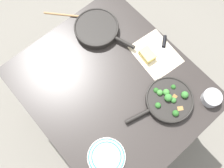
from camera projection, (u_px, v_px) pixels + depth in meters
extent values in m
plane|color=slate|center=(112.00, 114.00, 2.30)|extent=(14.00, 14.00, 0.00)
cube|color=#2D2826|center=(112.00, 86.00, 1.58)|extent=(1.15, 1.00, 0.03)
cylinder|color=#BCBCC1|center=(28.00, 91.00, 1.98)|extent=(0.05, 0.05, 0.75)
cylinder|color=#BCBCC1|center=(111.00, 28.00, 2.18)|extent=(0.05, 0.05, 0.75)
cylinder|color=#BCBCC1|center=(199.00, 115.00, 1.91)|extent=(0.05, 0.05, 0.75)
cylinder|color=black|center=(169.00, 100.00, 1.51)|extent=(0.29, 0.29, 0.04)
torus|color=black|center=(170.00, 99.00, 1.50)|extent=(0.29, 0.29, 0.01)
cylinder|color=black|center=(137.00, 116.00, 1.47)|extent=(0.06, 0.16, 0.02)
cylinder|color=#357027|center=(159.00, 94.00, 1.52)|extent=(0.01, 0.01, 0.02)
sphere|color=#428438|center=(160.00, 93.00, 1.50)|extent=(0.04, 0.04, 0.04)
cylinder|color=#205218|center=(173.00, 88.00, 1.54)|extent=(0.01, 0.01, 0.02)
sphere|color=#286023|center=(173.00, 87.00, 1.52)|extent=(0.03, 0.03, 0.03)
cylinder|color=#205218|center=(175.00, 114.00, 1.48)|extent=(0.01, 0.01, 0.02)
sphere|color=#286023|center=(176.00, 113.00, 1.46)|extent=(0.04, 0.04, 0.04)
cylinder|color=#205218|center=(155.00, 91.00, 1.53)|extent=(0.01, 0.01, 0.02)
sphere|color=#286023|center=(156.00, 90.00, 1.51)|extent=(0.03, 0.03, 0.03)
cylinder|color=#357027|center=(165.00, 94.00, 1.52)|extent=(0.01, 0.01, 0.02)
sphere|color=#428438|center=(166.00, 92.00, 1.50)|extent=(0.04, 0.04, 0.04)
cylinder|color=#245B1C|center=(157.00, 106.00, 1.50)|extent=(0.01, 0.01, 0.02)
sphere|color=#2D6B28|center=(158.00, 105.00, 1.48)|extent=(0.04, 0.04, 0.04)
cylinder|color=#2C6823|center=(173.00, 101.00, 1.51)|extent=(0.01, 0.01, 0.02)
sphere|color=#387A33|center=(173.00, 100.00, 1.49)|extent=(0.04, 0.04, 0.04)
cylinder|color=#2C6823|center=(167.00, 99.00, 1.51)|extent=(0.02, 0.02, 0.03)
sphere|color=#387A33|center=(168.00, 98.00, 1.48)|extent=(0.05, 0.05, 0.05)
cylinder|color=#2C6823|center=(184.00, 96.00, 1.52)|extent=(0.02, 0.02, 0.02)
sphere|color=#387A33|center=(185.00, 95.00, 1.49)|extent=(0.04, 0.04, 0.04)
cube|color=#9E703D|center=(180.00, 109.00, 1.49)|extent=(0.04, 0.04, 0.03)
cube|color=#AD7F4C|center=(176.00, 91.00, 1.53)|extent=(0.03, 0.04, 0.02)
cube|color=olive|center=(174.00, 98.00, 1.51)|extent=(0.03, 0.04, 0.03)
cube|color=olive|center=(185.00, 106.00, 1.49)|extent=(0.04, 0.03, 0.03)
cylinder|color=black|center=(97.00, 29.00, 1.68)|extent=(0.30, 0.30, 0.05)
torus|color=black|center=(96.00, 27.00, 1.66)|extent=(0.30, 0.30, 0.01)
cylinder|color=black|center=(125.00, 43.00, 1.63)|extent=(0.15, 0.07, 0.02)
cylinder|color=#E5CC60|center=(97.00, 29.00, 1.68)|extent=(0.24, 0.24, 0.02)
cylinder|color=#A87A4C|center=(68.00, 15.00, 1.74)|extent=(0.26, 0.24, 0.02)
ellipsoid|color=#A87A4C|center=(96.00, 18.00, 1.73)|extent=(0.07, 0.07, 0.02)
cube|color=beige|center=(156.00, 54.00, 1.64)|extent=(0.32, 0.27, 0.00)
cube|color=silver|center=(162.00, 62.00, 1.62)|extent=(0.15, 0.18, 0.01)
cylinder|color=black|center=(165.00, 42.00, 1.66)|extent=(0.07, 0.08, 0.02)
cube|color=#EACC66|center=(147.00, 55.00, 1.61)|extent=(0.11, 0.08, 0.04)
cylinder|color=white|center=(106.00, 157.00, 1.41)|extent=(0.22, 0.22, 0.01)
torus|color=teal|center=(106.00, 157.00, 1.41)|extent=(0.21, 0.21, 0.01)
cylinder|color=white|center=(106.00, 157.00, 1.40)|extent=(0.18, 0.18, 0.01)
torus|color=teal|center=(106.00, 157.00, 1.39)|extent=(0.17, 0.17, 0.01)
cylinder|color=#B7B7BC|center=(211.00, 98.00, 1.51)|extent=(0.11, 0.11, 0.06)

